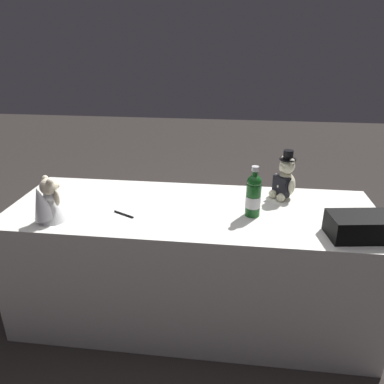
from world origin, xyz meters
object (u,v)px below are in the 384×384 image
Objects in this scene: champagne_bottle at (253,195)px; signing_pen at (123,214)px; teddy_bear_groom at (285,180)px; teddy_bear_bride at (48,202)px; gift_case_black at (363,226)px.

signing_pen is at bearing -173.25° from champagne_bottle.
teddy_bear_groom reaches higher than teddy_bear_bride.
signing_pen is (-0.70, -0.08, -0.12)m from champagne_bottle.
gift_case_black is at bearing -4.24° from signing_pen.
teddy_bear_bride is at bearing -169.60° from champagne_bottle.
gift_case_black is (1.23, -0.09, 0.05)m from signing_pen.
gift_case_black is at bearing -52.84° from teddy_bear_groom.
teddy_bear_bride is at bearing -179.23° from gift_case_black.
champagne_bottle is at bearing 10.40° from teddy_bear_bride.
champagne_bottle reaches higher than gift_case_black.
signing_pen is at bearing -158.82° from teddy_bear_groom.
teddy_bear_groom reaches higher than signing_pen.
teddy_bear_groom is 0.84× the size of gift_case_black.
teddy_bear_bride is 0.69× the size of gift_case_black.
gift_case_black is (0.33, -0.44, -0.06)m from teddy_bear_groom.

